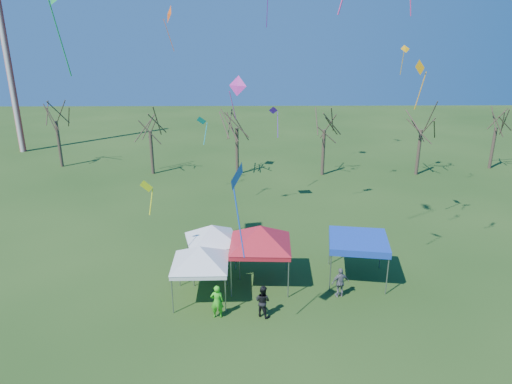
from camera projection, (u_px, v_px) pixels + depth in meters
ground at (274, 318)px, 22.32m from camera, size 140.00×140.00×0.00m
radio_mast at (4, 40)px, 49.95m from camera, size 0.70×0.70×25.00m
tree_0 at (53, 104)px, 45.77m from camera, size 3.83×3.83×8.44m
tree_1 at (149, 116)px, 43.56m from camera, size 3.42×3.42×7.54m
tree_2 at (237, 111)px, 43.25m from camera, size 3.71×3.71×8.18m
tree_3 at (325, 113)px, 43.12m from camera, size 3.59×3.59×7.91m
tree_4 at (423, 113)px, 43.22m from camera, size 3.58×3.58×7.89m
tree_5 at (499, 113)px, 45.39m from camera, size 3.39×3.39×7.46m
tent_white_west at (200, 250)px, 23.08m from camera, size 3.95×3.95×3.48m
tent_white_mid at (212, 228)px, 25.74m from camera, size 3.79×3.79×3.44m
tent_red at (260, 230)px, 24.47m from camera, size 4.52×4.52×3.99m
tent_blue at (358, 242)px, 25.20m from camera, size 3.62×3.62×2.49m
person_dark at (263, 301)px, 22.24m from camera, size 1.01×0.96×1.65m
person_green at (217, 301)px, 22.13m from camera, size 0.65×0.44×1.74m
person_grey at (340, 283)px, 23.90m from camera, size 1.04×0.64×1.65m
kite_22 at (274, 112)px, 37.05m from camera, size 0.77×0.80×2.55m
kite_11 at (237, 86)px, 31.92m from camera, size 1.42×1.10×3.19m
kite_12 at (405, 50)px, 39.32m from camera, size 0.90×0.69×2.55m
kite_1 at (147, 187)px, 22.71m from camera, size 0.90×0.71×1.85m
kite_13 at (202, 121)px, 40.01m from camera, size 1.19×1.02×2.54m
kite_2 at (169, 14)px, 36.85m from camera, size 0.99×1.52×3.62m
kite_17 at (420, 68)px, 28.37m from camera, size 0.62×1.02×3.05m
kite_5 at (236, 177)px, 17.67m from camera, size 0.91×1.38×4.22m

